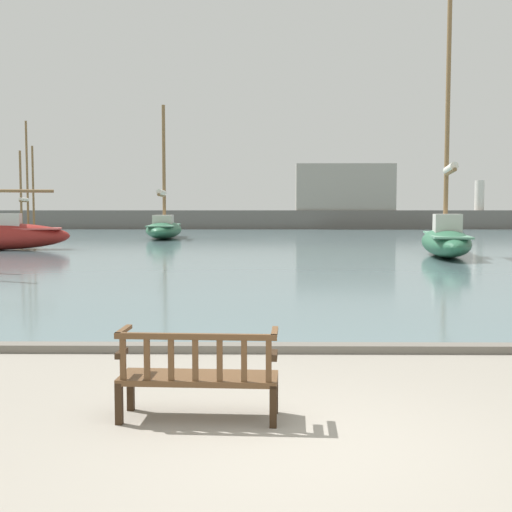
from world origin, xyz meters
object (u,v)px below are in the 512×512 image
Objects in this scene: sailboat_distant_harbor at (28,229)px; sailboat_outer_starboard at (446,237)px; park_bench at (198,374)px; sailboat_nearest_port at (164,227)px.

sailboat_outer_starboard is at bearing -33.65° from sailboat_distant_harbor.
sailboat_outer_starboard is (8.76, 22.10, 0.46)m from park_bench.
sailboat_distant_harbor is at bearing 146.35° from sailboat_outer_starboard.
sailboat_distant_harbor reaches higher than park_bench.
sailboat_outer_starboard reaches higher than park_bench.
sailboat_distant_harbor is 29.57m from sailboat_outer_starboard.
sailboat_outer_starboard is at bearing 68.37° from park_bench.
sailboat_nearest_port is (-15.19, 17.42, -0.04)m from sailboat_outer_starboard.
park_bench is 0.13× the size of sailboat_outer_starboard.
sailboat_outer_starboard is (24.62, -16.38, 0.17)m from sailboat_distant_harbor.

